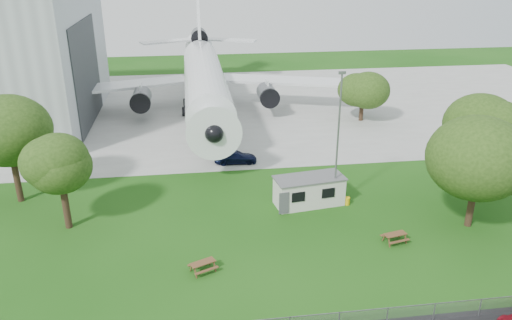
{
  "coord_description": "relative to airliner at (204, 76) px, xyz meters",
  "views": [
    {
      "loc": [
        -4.14,
        -32.35,
        20.91
      ],
      "look_at": [
        1.41,
        8.0,
        4.0
      ],
      "focal_mm": 35.0,
      "sensor_mm": 36.0,
      "label": 1
    }
  ],
  "objects": [
    {
      "name": "tree_east_front",
      "position": [
        20.23,
        -34.74,
        0.4
      ],
      "size": [
        8.12,
        8.12,
        9.74
      ],
      "color": "#382619",
      "rests_on": "ground"
    },
    {
      "name": "lamp_mast",
      "position": [
        10.2,
        -29.66,
        0.73
      ],
      "size": [
        0.16,
        0.16,
        12.0
      ],
      "primitive_type": "cylinder",
      "color": "slate",
      "rests_on": "ground"
    },
    {
      "name": "tree_west_big",
      "position": [
        -17.89,
        -25.0,
        0.84
      ],
      "size": [
        7.95,
        7.95,
        10.09
      ],
      "color": "#382619",
      "rests_on": "ground"
    },
    {
      "name": "site_cabin",
      "position": [
        8.02,
        -29.17,
        -3.96
      ],
      "size": [
        6.91,
        3.58,
        2.62
      ],
      "color": "silver",
      "rests_on": "ground"
    },
    {
      "name": "concrete_apron",
      "position": [
        2.0,
        2.14,
        -5.25
      ],
      "size": [
        120.0,
        46.0,
        0.03
      ],
      "primitive_type": "cube",
      "color": "#B7B7B2",
      "rests_on": "ground"
    },
    {
      "name": "picnic_east",
      "position": [
        13.17,
        -36.41,
        -5.27
      ],
      "size": [
        2.08,
        1.85,
        0.76
      ],
      "primitive_type": null,
      "rotation": [
        0.0,
        0.0,
        0.22
      ],
      "color": "brown",
      "rests_on": "ground"
    },
    {
      "name": "car_apron_van",
      "position": [
        2.42,
        -18.79,
        -4.61
      ],
      "size": [
        4.62,
        2.02,
        1.32
      ],
      "primitive_type": "imported",
      "rotation": [
        0.0,
        0.0,
        1.53
      ],
      "color": "black",
      "rests_on": "ground"
    },
    {
      "name": "ground",
      "position": [
        2.0,
        -35.86,
        -5.27
      ],
      "size": [
        160.0,
        160.0,
        0.0
      ],
      "primitive_type": "plane",
      "color": "#295F19"
    },
    {
      "name": "car_ne_sedan",
      "position": [
        28.86,
        -23.74,
        -4.57
      ],
      "size": [
        1.58,
        4.26,
        1.39
      ],
      "primitive_type": "imported",
      "rotation": [
        0.0,
        0.0,
        0.03
      ],
      "color": "black",
      "rests_on": "ground"
    },
    {
      "name": "picnic_west",
      "position": [
        -1.82,
        -38.25,
        -5.27
      ],
      "size": [
        2.25,
        2.1,
        0.76
      ],
      "primitive_type": null,
      "rotation": [
        0.0,
        0.0,
        0.42
      ],
      "color": "brown",
      "rests_on": "ground"
    },
    {
      "name": "tree_east_back",
      "position": [
        24.64,
        -28.11,
        0.81
      ],
      "size": [
        7.21,
        7.21,
        9.69
      ],
      "color": "#382619",
      "rests_on": "ground"
    },
    {
      "name": "airliner",
      "position": [
        0.0,
        0.0,
        0.0
      ],
      "size": [
        46.36,
        47.73,
        17.69
      ],
      "color": "white",
      "rests_on": "ground"
    },
    {
      "name": "tree_west_small",
      "position": [
        -12.55,
        -30.54,
        0.22
      ],
      "size": [
        5.84,
        5.84,
        8.43
      ],
      "color": "#382619",
      "rests_on": "ground"
    },
    {
      "name": "tree_far_apron",
      "position": [
        20.65,
        -6.38,
        -0.88
      ],
      "size": [
        6.12,
        6.12,
        7.46
      ],
      "color": "#382619",
      "rests_on": "ground"
    }
  ]
}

